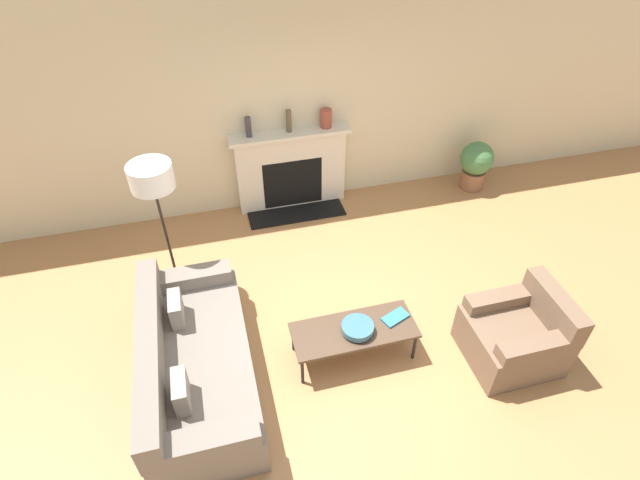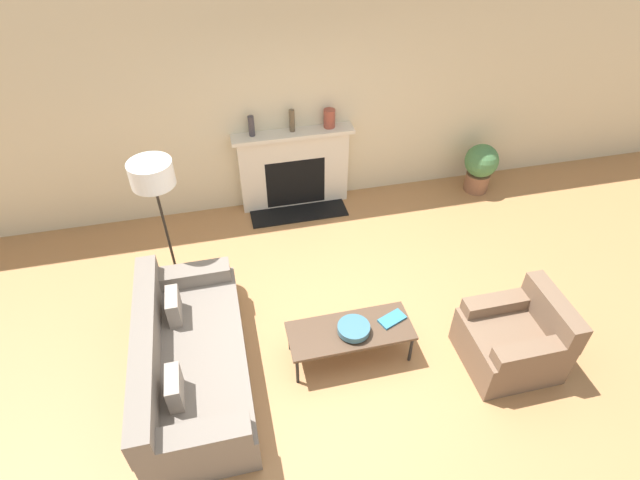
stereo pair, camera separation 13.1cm
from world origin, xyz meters
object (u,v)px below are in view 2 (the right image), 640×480
at_px(floor_lamp, 153,181).
at_px(book, 392,319).
at_px(mantel_vase_left, 251,126).
at_px(armchair_near, 515,340).
at_px(potted_plant, 480,166).
at_px(bowl, 354,329).
at_px(mantel_vase_center_left, 292,121).
at_px(mantel_vase_center_right, 329,118).
at_px(couch, 190,361).
at_px(fireplace, 294,170).
at_px(coffee_table, 350,332).

bearing_deg(floor_lamp, book, -34.18).
bearing_deg(mantel_vase_left, armchair_near, -56.15).
bearing_deg(potted_plant, bowl, -136.34).
bearing_deg(mantel_vase_center_left, potted_plant, -6.17).
distance_m(mantel_vase_center_right, potted_plant, 2.34).
distance_m(bowl, book, 0.42).
height_order(couch, potted_plant, couch).
distance_m(book, floor_lamp, 2.76).
bearing_deg(fireplace, couch, -119.79).
bearing_deg(coffee_table, floor_lamp, 138.85).
bearing_deg(bowl, floor_lamp, 138.57).
height_order(bowl, mantel_vase_left, mantel_vase_left).
height_order(fireplace, floor_lamp, floor_lamp).
xyz_separation_m(floor_lamp, mantel_vase_center_right, (2.13, 1.26, -0.17)).
distance_m(couch, mantel_vase_center_right, 3.48).
relative_size(coffee_table, potted_plant, 1.70).
bearing_deg(potted_plant, armchair_near, -110.31).
bearing_deg(fireplace, coffee_table, -89.25).
bearing_deg(coffee_table, bowl, -57.28).
height_order(bowl, mantel_vase_center_left, mantel_vase_center_left).
height_order(floor_lamp, mantel_vase_center_left, floor_lamp).
height_order(armchair_near, mantel_vase_left, mantel_vase_left).
distance_m(fireplace, coffee_table, 2.72).
distance_m(armchair_near, coffee_table, 1.61).
bearing_deg(mantel_vase_left, coffee_table, -78.55).
bearing_deg(coffee_table, couch, 177.82).
height_order(bowl, book, bowl).
xyz_separation_m(couch, bowl, (1.58, -0.09, 0.15)).
relative_size(couch, book, 6.84).
xyz_separation_m(coffee_table, mantel_vase_left, (-0.55, 2.73, 0.90)).
xyz_separation_m(coffee_table, mantel_vase_center_left, (-0.04, 2.73, 0.91)).
height_order(mantel_vase_left, mantel_vase_center_left, mantel_vase_center_left).
bearing_deg(mantel_vase_center_right, couch, -126.94).
xyz_separation_m(floor_lamp, mantel_vase_left, (1.13, 1.26, -0.16)).
height_order(mantel_vase_center_left, potted_plant, mantel_vase_center_left).
relative_size(fireplace, potted_plant, 2.20).
height_order(fireplace, mantel_vase_left, mantel_vase_left).
distance_m(fireplace, mantel_vase_center_right, 0.85).
distance_m(floor_lamp, mantel_vase_center_left, 2.08).
distance_m(book, mantel_vase_center_right, 2.83).
height_order(book, floor_lamp, floor_lamp).
bearing_deg(potted_plant, coffee_table, -136.96).
bearing_deg(armchair_near, floor_lamp, -120.21).
distance_m(book, mantel_vase_center_left, 2.88).
relative_size(couch, coffee_table, 1.69).
bearing_deg(mantel_vase_center_left, fireplace, -86.21).
distance_m(book, mantel_vase_left, 3.00).
height_order(bowl, potted_plant, potted_plant).
bearing_deg(mantel_vase_center_right, armchair_near, -70.65).
xyz_separation_m(armchair_near, bowl, (-1.54, 0.38, 0.14)).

